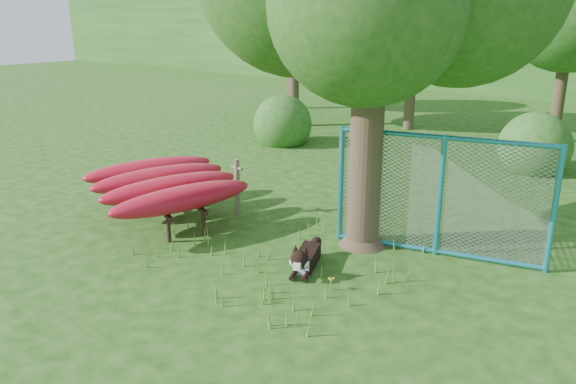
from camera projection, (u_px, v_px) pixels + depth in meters
The scene contains 10 objects.
ground at pixel (231, 268), 8.84m from camera, with size 80.00×80.00×0.00m, color #19450D.
wooden_post at pixel (237, 185), 11.08m from camera, with size 0.31×0.11×1.12m.
kayak_rack at pixel (165, 183), 10.77m from camera, with size 3.40×3.68×0.95m.
husky_dog at pixel (305, 259), 8.72m from camera, with size 0.66×1.17×0.54m.
fence_section at pixel (440, 196), 9.05m from camera, with size 3.38×0.95×3.37m.
wildflower_clump at pixel (331, 280), 8.08m from camera, with size 0.09×0.08×0.20m.
bg_tree_c at pixel (572, 4), 16.43m from camera, with size 4.00×4.00×6.12m.
bg_tree_f at pixel (291, 17), 22.75m from camera, with size 3.60×3.60×5.55m.
shrub_left at pixel (283, 143), 17.40m from camera, with size 1.80×1.80×1.80m, color #255C1D.
shrub_mid at pixel (531, 170), 14.38m from camera, with size 1.80×1.80×1.80m, color #255C1D.
Camera 1 is at (5.71, -5.76, 3.81)m, focal length 35.00 mm.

